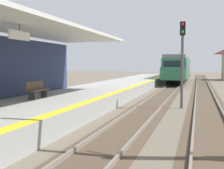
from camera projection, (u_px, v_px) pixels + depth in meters
name	position (u px, v px, depth m)	size (l,w,h in m)	color
station_platform	(50.00, 108.00, 15.08)	(5.00, 80.00, 0.91)	#999993
track_pair_nearest_platform	(148.00, 108.00, 17.71)	(2.34, 120.00, 0.16)	#4C3D2D
track_pair_middle	(208.00, 110.00, 16.76)	(2.34, 120.00, 0.16)	#4C3D2D
approaching_train	(178.00, 68.00, 43.18)	(2.93, 19.60, 4.76)	#286647
rail_signal_post	(182.00, 55.00, 17.69)	(0.32, 0.34, 5.20)	#4C4C4C
platform_bench	(37.00, 89.00, 15.11)	(0.45, 1.60, 0.88)	brown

